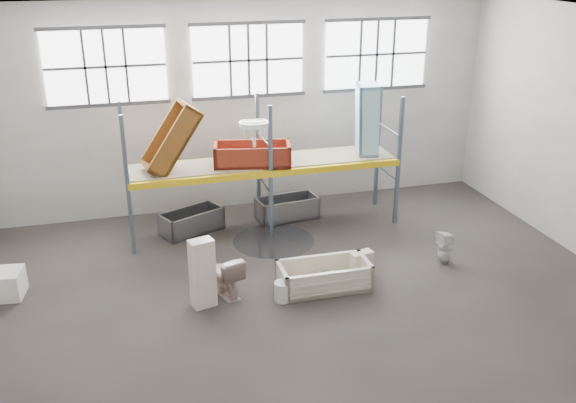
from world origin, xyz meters
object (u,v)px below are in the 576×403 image
object	(u,v)px
bathtub_beige	(324,276)
rust_tub_flat	(252,154)
steel_tub_right	(287,208)
bucket	(283,291)
toilet_beige	(226,275)
blue_tub_upright	(367,119)
cistern_tall	(203,273)
steel_tub_left	(192,221)
toilet_white	(446,247)

from	to	relation	value
bathtub_beige	rust_tub_flat	distance (m)	3.41
steel_tub_right	bucket	world-z (taller)	steel_tub_right
toilet_beige	blue_tub_upright	world-z (taller)	blue_tub_upright
bathtub_beige	rust_tub_flat	world-z (taller)	rust_tub_flat
bathtub_beige	bucket	distance (m)	0.92
cistern_tall	steel_tub_left	size ratio (longest dim) A/B	0.93
toilet_white	steel_tub_right	xyz separation A→B (m)	(-2.50, 3.08, -0.08)
cistern_tall	toilet_white	size ratio (longest dim) A/B	1.87
toilet_white	bucket	distance (m)	3.64
cistern_tall	bucket	distance (m)	1.51
toilet_beige	blue_tub_upright	distance (m)	5.16
toilet_white	blue_tub_upright	distance (m)	3.49
steel_tub_right	blue_tub_upright	size ratio (longest dim) A/B	0.89
toilet_beige	rust_tub_flat	xyz separation A→B (m)	(1.14, 2.71, 1.41)
toilet_white	rust_tub_flat	xyz separation A→B (m)	(-3.42, 2.64, 1.47)
rust_tub_flat	blue_tub_upright	bearing A→B (deg)	2.03
bathtub_beige	toilet_beige	xyz separation A→B (m)	(-1.85, 0.23, 0.15)
steel_tub_left	bucket	distance (m)	3.68
rust_tub_flat	cistern_tall	bearing A→B (deg)	-118.13
blue_tub_upright	bucket	size ratio (longest dim) A/B	4.34
rust_tub_flat	bucket	xyz separation A→B (m)	(-0.17, -3.19, -1.63)
rust_tub_flat	bucket	bearing A→B (deg)	-93.10
bathtub_beige	cistern_tall	bearing A→B (deg)	-178.38
cistern_tall	blue_tub_upright	size ratio (longest dim) A/B	0.81
cistern_tall	toilet_white	distance (m)	5.03
bathtub_beige	blue_tub_upright	size ratio (longest dim) A/B	1.07
steel_tub_right	blue_tub_upright	world-z (taller)	blue_tub_upright
toilet_beige	toilet_white	size ratio (longest dim) A/B	1.17
toilet_beige	steel_tub_right	world-z (taller)	toilet_beige
toilet_white	bucket	world-z (taller)	toilet_white
toilet_white	toilet_beige	bearing A→B (deg)	-97.62
blue_tub_upright	bathtub_beige	bearing A→B (deg)	-123.39
blue_tub_upright	bucket	distance (m)	4.90
bathtub_beige	bucket	world-z (taller)	bathtub_beige
cistern_tall	steel_tub_left	bearing A→B (deg)	72.01
toilet_white	steel_tub_right	world-z (taller)	toilet_white
cistern_tall	rust_tub_flat	size ratio (longest dim) A/B	0.78
toilet_white	bucket	size ratio (longest dim) A/B	1.88
toilet_beige	toilet_white	world-z (taller)	toilet_beige
bathtub_beige	toilet_white	bearing A→B (deg)	7.10
toilet_white	cistern_tall	bearing A→B (deg)	-94.68
steel_tub_left	steel_tub_right	bearing A→B (deg)	3.80
steel_tub_left	bucket	bearing A→B (deg)	-70.87
toilet_beige	cistern_tall	bearing A→B (deg)	12.20
toilet_white	rust_tub_flat	bearing A→B (deg)	-136.17
blue_tub_upright	rust_tub_flat	bearing A→B (deg)	-177.97
blue_tub_upright	cistern_tall	bearing A→B (deg)	-144.48
toilet_beige	steel_tub_right	xyz separation A→B (m)	(2.05, 3.15, -0.14)
toilet_beige	cistern_tall	distance (m)	0.58
toilet_beige	steel_tub_right	bearing A→B (deg)	-141.04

